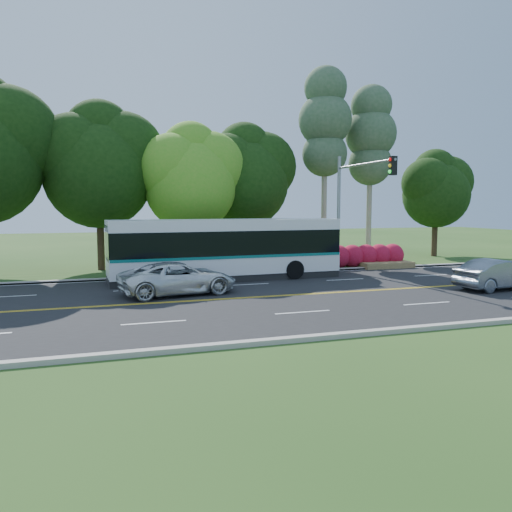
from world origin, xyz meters
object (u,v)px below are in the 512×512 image
object	(u,v)px
suv	(178,278)
traffic_signal	(354,194)
transit_bus	(226,250)
sedan	(499,274)

from	to	relation	value
suv	traffic_signal	bearing A→B (deg)	-81.24
transit_bus	suv	bearing A→B (deg)	-132.25
transit_bus	suv	distance (m)	5.08
sedan	traffic_signal	bearing A→B (deg)	24.17
traffic_signal	sedan	size ratio (longest dim) A/B	1.60
traffic_signal	sedan	bearing A→B (deg)	-60.72
suv	transit_bus	bearing A→B (deg)	-49.80
traffic_signal	transit_bus	distance (m)	8.18
traffic_signal	suv	world-z (taller)	traffic_signal
traffic_signal	transit_bus	bearing A→B (deg)	178.49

